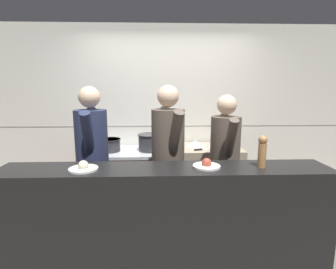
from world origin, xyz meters
The scene contains 15 objects.
ground_plane centered at (0.00, 0.00, 0.00)m, with size 14.00×14.00×0.00m, color #6B6056.
wall_back_tiled centered at (0.00, 1.45, 1.30)m, with size 8.00×0.06×2.60m.
oven_range centered at (-0.58, 1.05, 0.44)m, with size 1.16×0.71×0.87m.
prep_counter centered at (0.50, 1.05, 0.45)m, with size 0.97×0.65×0.91m.
pass_counter centered at (-0.08, -0.20, 0.50)m, with size 2.97×0.45×1.01m.
stock_pot centered at (-0.80, 1.02, 0.96)m, with size 0.30×0.30×0.17m.
sauce_pot centered at (-0.25, 1.03, 0.99)m, with size 0.33×0.33×0.23m.
mixing_bowl_steel centered at (0.37, 1.11, 0.95)m, with size 0.27×0.27×0.08m.
chefs_knife centered at (0.48, 0.90, 0.92)m, with size 0.39×0.15×0.02m.
plated_dish_main centered at (-0.79, -0.23, 1.04)m, with size 0.25×0.25×0.09m.
plated_dish_appetiser centered at (0.29, -0.20, 1.04)m, with size 0.25×0.25×0.09m.
pepper_mill centered at (0.78, -0.21, 1.17)m, with size 0.08×0.08×0.29m.
chef_head_cook centered at (-0.88, 0.40, 0.96)m, with size 0.38×0.76×1.73m.
chef_sous centered at (-0.04, 0.33, 0.97)m, with size 0.44×0.76×1.74m.
chef_line centered at (0.61, 0.41, 0.91)m, with size 0.33×0.71×1.64m.
Camera 1 is at (-0.14, -2.43, 1.73)m, focal length 28.00 mm.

